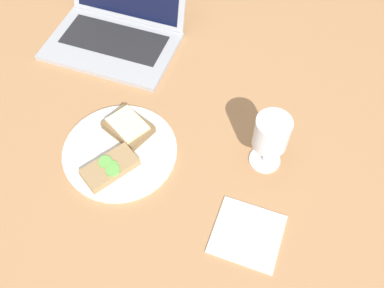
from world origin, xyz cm
name	(u,v)px	position (x,y,z in cm)	size (l,w,h in cm)	color
wooden_table	(170,148)	(0.00, 0.00, 1.50)	(140.00, 140.00, 3.00)	#B27F51
plate	(120,151)	(-9.87, -5.75, 3.53)	(25.99, 25.99, 1.06)	silver
sandwich_with_cheese	(128,128)	(-10.23, -0.31, 5.35)	(12.35, 10.78, 2.74)	brown
sandwich_with_cucumber	(110,167)	(-9.49, -11.22, 5.14)	(11.41, 13.35, 2.46)	#A88456
wine_glass	(271,135)	(21.63, 3.24, 12.77)	(7.50, 7.50, 14.39)	white
laptop	(117,25)	(-26.46, 29.09, 7.07)	(34.07, 27.49, 19.21)	#ADAFB5
napkin	(247,234)	(22.67, -15.10, 3.20)	(13.61, 12.99, 0.40)	white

